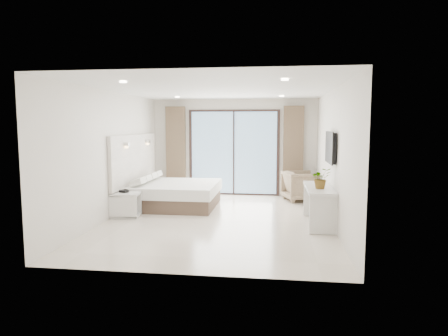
% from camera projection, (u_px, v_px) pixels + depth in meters
% --- Properties ---
extents(ground, '(6.20, 6.20, 0.00)m').
position_uv_depth(ground, '(218.00, 220.00, 8.37)').
color(ground, beige).
rests_on(ground, ground).
extents(room_shell, '(4.62, 6.22, 2.72)m').
position_uv_depth(room_shell, '(215.00, 143.00, 9.09)').
color(room_shell, silver).
rests_on(room_shell, ground).
extents(bed, '(2.07, 1.97, 0.72)m').
position_uv_depth(bed, '(174.00, 194.00, 9.74)').
color(bed, brown).
rests_on(bed, ground).
extents(nightstand, '(0.62, 0.53, 0.53)m').
position_uv_depth(nightstand, '(126.00, 205.00, 8.60)').
color(nightstand, silver).
rests_on(nightstand, ground).
extents(phone, '(0.20, 0.18, 0.06)m').
position_uv_depth(phone, '(124.00, 191.00, 8.62)').
color(phone, black).
rests_on(phone, nightstand).
extents(console_desk, '(0.51, 1.63, 0.77)m').
position_uv_depth(console_desk, '(319.00, 197.00, 7.92)').
color(console_desk, silver).
rests_on(console_desk, ground).
extents(plant, '(0.47, 0.50, 0.31)m').
position_uv_depth(plant, '(321.00, 180.00, 7.64)').
color(plant, '#33662D').
rests_on(plant, console_desk).
extents(armchair, '(0.99, 1.03, 0.86)m').
position_uv_depth(armchair, '(301.00, 184.00, 10.45)').
color(armchair, '#90835E').
rests_on(armchair, ground).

